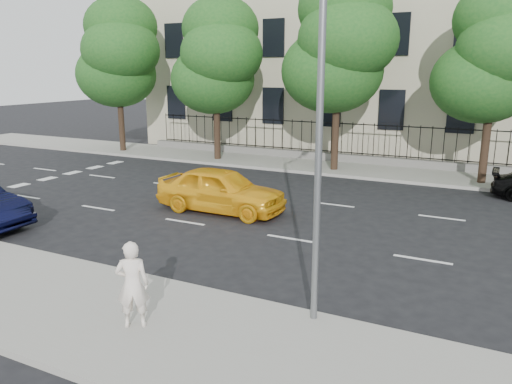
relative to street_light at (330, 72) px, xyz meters
The scene contains 14 objects.
ground 5.99m from the street_light, 144.73° to the left, with size 120.00×120.00×0.00m, color black.
near_sidewalk 6.08m from the street_light, 138.24° to the right, with size 60.00×4.00×0.15m, color gray.
far_sidewalk 16.75m from the street_light, 99.01° to the left, with size 60.00×4.00×0.15m, color gray.
lane_markings 8.67m from the street_light, 110.98° to the left, with size 49.60×4.62×0.01m, color silver, non-canonical shape.
crosswalk 18.42m from the street_light, 158.90° to the left, with size 0.50×12.10×0.01m, color silver, non-canonical shape.
masonry_building 25.14m from the street_light, 95.78° to the left, with size 34.60×12.11×18.50m.
iron_fence 18.21m from the street_light, 98.14° to the left, with size 30.00×0.50×2.20m.
street_light is the anchor object (origin of this frame).
tree_a 23.89m from the street_light, 140.66° to the left, with size 5.71×5.31×9.39m.
tree_b 18.99m from the street_light, 127.15° to the left, with size 5.53×5.12×8.97m.
tree_c 15.82m from the street_light, 106.43° to the left, with size 5.89×5.50×9.80m.
tree_d 15.36m from the street_light, 80.48° to the left, with size 5.34×4.94×8.84m.
yellow_taxi 9.53m from the street_light, 135.16° to the left, with size 1.97×4.90×1.67m, color yellow.
woman_near 5.71m from the street_light, 142.02° to the right, with size 0.66×0.43×1.80m, color white.
Camera 1 is at (5.62, -11.33, 5.20)m, focal length 35.00 mm.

